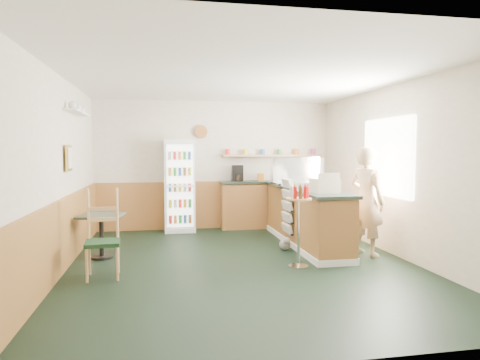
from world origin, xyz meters
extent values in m
plane|color=black|center=(0.00, 0.00, 0.00)|extent=(6.00, 6.00, 0.00)
cube|color=beige|center=(0.00, 3.01, 1.35)|extent=(5.00, 0.02, 2.70)
cube|color=beige|center=(-2.51, 0.00, 1.35)|extent=(0.02, 6.00, 2.70)
cube|color=beige|center=(2.51, 0.00, 1.35)|extent=(0.02, 6.00, 2.70)
cube|color=silver|center=(0.00, 0.00, 2.71)|extent=(5.00, 6.00, 0.02)
cube|color=#A46235|center=(0.00, 2.97, 0.50)|extent=(4.98, 0.05, 1.00)
cube|color=#A46235|center=(-2.47, 0.00, 0.50)|extent=(0.05, 5.98, 1.00)
cube|color=white|center=(2.46, 0.30, 1.55)|extent=(0.06, 1.45, 1.25)
cube|color=gold|center=(-2.45, 0.50, 1.55)|extent=(0.03, 0.32, 0.38)
cube|color=white|center=(-2.40, 1.00, 2.25)|extent=(0.18, 1.20, 0.03)
cylinder|color=#9A5A26|center=(-0.30, 2.94, 2.05)|extent=(0.26, 0.04, 0.26)
cube|color=#A46235|center=(1.35, 1.07, 0.47)|extent=(0.60, 2.95, 0.95)
cube|color=white|center=(1.35, 1.07, 0.05)|extent=(0.64, 2.97, 0.10)
cube|color=#28382C|center=(1.35, 1.08, 0.98)|extent=(0.68, 3.01, 0.05)
cube|color=#A46235|center=(1.20, 2.80, 0.47)|extent=(2.20, 0.38, 0.95)
cube|color=#28382C|center=(1.20, 2.80, 0.98)|extent=(2.24, 0.42, 0.05)
cube|color=tan|center=(1.20, 2.88, 1.55)|extent=(2.10, 0.22, 0.04)
cube|color=black|center=(0.45, 2.80, 1.18)|extent=(0.22, 0.18, 0.34)
cylinder|color=#B2664C|center=(0.25, 2.88, 1.63)|extent=(0.10, 0.10, 0.12)
cylinder|color=#B2664C|center=(0.63, 2.88, 1.63)|extent=(0.10, 0.10, 0.12)
cylinder|color=#B2664C|center=(1.01, 2.88, 1.63)|extent=(0.10, 0.10, 0.12)
cylinder|color=#B2664C|center=(1.39, 2.88, 1.63)|extent=(0.10, 0.10, 0.12)
cylinder|color=#B2664C|center=(1.77, 2.88, 1.63)|extent=(0.10, 0.10, 0.12)
cylinder|color=#B2664C|center=(2.15, 2.88, 1.63)|extent=(0.10, 0.10, 0.12)
cube|color=white|center=(-0.77, 2.78, 0.94)|extent=(0.62, 0.44, 1.88)
cube|color=white|center=(-0.77, 2.55, 0.95)|extent=(0.52, 0.02, 1.66)
cube|color=silver|center=(-0.77, 2.48, 0.95)|extent=(0.56, 0.02, 1.72)
cube|color=silver|center=(1.35, 1.59, 1.04)|extent=(0.91, 0.48, 0.06)
cube|color=silver|center=(1.35, 1.59, 1.30)|extent=(0.89, 0.46, 0.46)
cube|color=beige|center=(1.35, 0.17, 1.12)|extent=(0.37, 0.39, 0.21)
imported|color=tan|center=(2.05, 0.16, 0.86)|extent=(0.61, 0.69, 1.73)
cylinder|color=silver|center=(0.78, -0.30, 0.01)|extent=(0.29, 0.29, 0.02)
cylinder|color=silver|center=(0.78, -0.30, 0.49)|extent=(0.04, 0.04, 0.97)
cylinder|color=tan|center=(0.78, -0.30, 0.98)|extent=(0.37, 0.37, 0.03)
cylinder|color=red|center=(0.89, -0.34, 1.07)|extent=(0.05, 0.05, 0.16)
cylinder|color=red|center=(0.88, -0.26, 1.07)|extent=(0.05, 0.05, 0.16)
cylinder|color=red|center=(0.83, -0.20, 1.07)|extent=(0.05, 0.05, 0.16)
cylinder|color=red|center=(0.75, -0.19, 1.07)|extent=(0.05, 0.05, 0.16)
cylinder|color=red|center=(0.69, -0.24, 1.07)|extent=(0.05, 0.05, 0.16)
cylinder|color=red|center=(0.67, -0.31, 1.07)|extent=(0.05, 0.05, 0.16)
cylinder|color=red|center=(0.70, -0.38, 1.07)|extent=(0.05, 0.05, 0.16)
cylinder|color=red|center=(0.76, -0.42, 1.07)|extent=(0.05, 0.05, 0.16)
cylinder|color=red|center=(0.84, -0.40, 1.07)|extent=(0.05, 0.05, 0.16)
cube|color=black|center=(1.01, 0.97, 0.25)|extent=(0.05, 0.48, 0.03)
cube|color=silver|center=(0.99, 0.97, 0.32)|extent=(0.09, 0.43, 0.16)
cube|color=black|center=(1.01, 0.97, 0.45)|extent=(0.05, 0.48, 0.03)
cube|color=silver|center=(0.99, 0.97, 0.52)|extent=(0.09, 0.43, 0.16)
cube|color=black|center=(1.01, 0.97, 0.64)|extent=(0.05, 0.48, 0.03)
cube|color=silver|center=(0.99, 0.97, 0.71)|extent=(0.09, 0.43, 0.16)
cube|color=black|center=(1.01, 0.97, 0.84)|extent=(0.05, 0.48, 0.03)
cube|color=silver|center=(0.99, 0.97, 0.91)|extent=(0.09, 0.43, 0.16)
cube|color=black|center=(1.01, 0.97, 1.03)|extent=(0.05, 0.48, 0.03)
cube|color=silver|center=(0.99, 0.97, 1.10)|extent=(0.09, 0.43, 0.16)
cylinder|color=black|center=(-2.05, 0.73, 0.02)|extent=(0.35, 0.35, 0.04)
cylinder|color=black|center=(-2.05, 0.73, 0.34)|extent=(0.07, 0.07, 0.62)
cube|color=#28382C|center=(-2.05, 0.73, 0.66)|extent=(0.71, 0.71, 0.04)
cube|color=#153119|center=(-1.89, -0.34, 0.46)|extent=(0.46, 0.46, 0.05)
cylinder|color=tan|center=(-2.08, -0.52, 0.23)|extent=(0.04, 0.04, 0.45)
cylinder|color=tan|center=(-1.71, -0.52, 0.23)|extent=(0.04, 0.04, 0.45)
cylinder|color=tan|center=(-2.08, -0.15, 0.23)|extent=(0.04, 0.04, 0.45)
cylinder|color=tan|center=(-1.71, -0.15, 0.23)|extent=(0.04, 0.04, 0.45)
cube|color=tan|center=(-1.89, -0.14, 0.81)|extent=(0.39, 0.07, 0.70)
sphere|color=gray|center=(0.89, 0.72, 0.10)|extent=(0.19, 0.19, 0.19)
sphere|color=gray|center=(0.89, 0.63, 0.18)|extent=(0.11, 0.11, 0.11)
camera|label=1|loc=(-1.13, -6.06, 1.66)|focal=32.00mm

